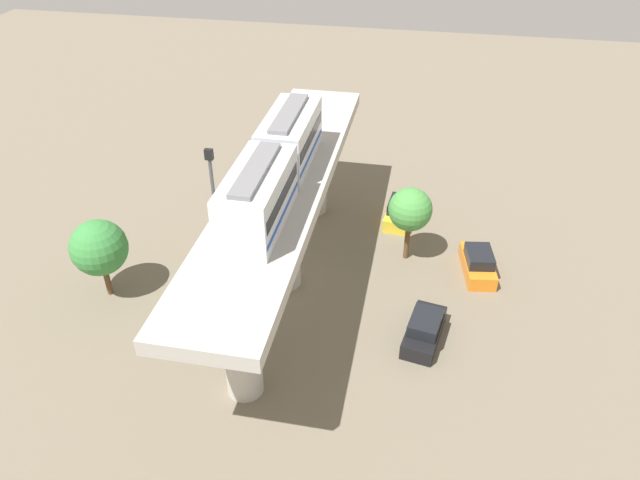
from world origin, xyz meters
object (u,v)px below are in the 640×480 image
train (275,165)px  tree_mid_lot (99,248)px  tree_near_viaduct (410,210)px  parked_car_yellow (400,211)px  signal_post (217,222)px  parked_car_black (424,330)px  parked_car_orange (478,263)px

train → tree_mid_lot: (10.78, 1.81, -5.76)m
train → tree_near_viaduct: bearing=-142.8°
parked_car_yellow → signal_post: (10.01, 11.18, 4.97)m
tree_mid_lot → signal_post: size_ratio=0.51×
train → signal_post: bearing=14.2°
train → parked_car_black: train is taller
train → tree_mid_lot: bearing=9.5°
signal_post → tree_near_viaduct: bearing=-149.0°
signal_post → parked_car_black: bearing=174.0°
parked_car_yellow → parked_car_orange: bearing=141.1°
parked_car_yellow → signal_post: size_ratio=0.42×
parked_car_black → train: bearing=-3.3°
tree_near_viaduct → tree_mid_lot: (18.22, 7.45, -0.30)m
parked_car_black → tree_mid_lot: size_ratio=0.84×
tree_near_viaduct → train: bearing=37.2°
train → parked_car_yellow: 14.95m
parked_car_orange → tree_mid_lot: size_ratio=0.83×
train → parked_car_orange: (-12.21, -4.84, -8.56)m
parked_car_orange → parked_car_yellow: size_ratio=1.02×
tree_mid_lot → signal_post: signal_post is taller
parked_car_yellow → tree_mid_lot: size_ratio=0.82×
parked_car_black → signal_post: bearing=4.2°
parked_car_yellow → tree_near_viaduct: (-0.83, 4.67, 3.11)m
parked_car_black → signal_post: (12.43, -1.32, 4.97)m
tree_mid_lot → train: bearing=-170.5°
tree_near_viaduct → signal_post: (10.83, 6.51, 1.86)m
train → parked_car_black: 12.64m
tree_near_viaduct → parked_car_yellow: bearing=-79.9°
parked_car_black → signal_post: signal_post is taller
parked_car_yellow → tree_near_viaduct: size_ratio=0.82×
parked_car_black → parked_car_orange: bearing=-104.1°
parked_car_yellow → tree_near_viaduct: tree_near_viaduct is taller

